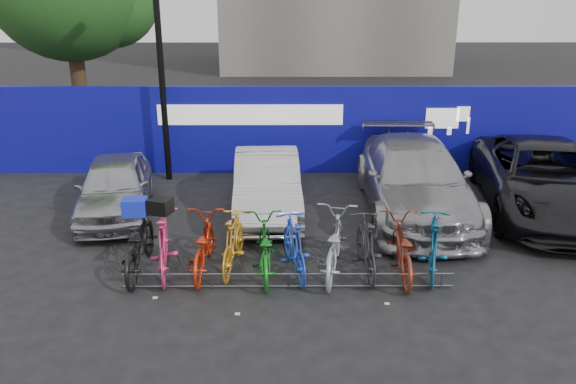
{
  "coord_description": "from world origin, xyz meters",
  "views": [
    {
      "loc": [
        -0.04,
        -9.04,
        4.75
      ],
      "look_at": [
        0.01,
        2.0,
        0.82
      ],
      "focal_mm": 35.0,
      "sensor_mm": 36.0,
      "label": 1
    }
  ],
  "objects_px": {
    "car_2": "(414,179)",
    "bike_4": "(264,248)",
    "bike_rack": "(288,280)",
    "bike_0": "(139,243)",
    "car_1": "(267,184)",
    "bike_9": "(433,246)",
    "lamppost": "(160,55)",
    "bike_3": "(233,242)",
    "bike_8": "(401,248)",
    "car_3": "(545,179)",
    "bike_1": "(164,243)",
    "bike_2": "(203,245)",
    "bike_7": "(366,246)",
    "bike_5": "(294,246)",
    "bike_6": "(334,244)",
    "car_0": "(115,186)"
  },
  "relations": [
    {
      "from": "car_2",
      "to": "bike_4",
      "type": "distance_m",
      "value": 4.47
    },
    {
      "from": "bike_rack",
      "to": "bike_0",
      "type": "distance_m",
      "value": 2.77
    },
    {
      "from": "car_1",
      "to": "bike_0",
      "type": "relative_size",
      "value": 1.98
    },
    {
      "from": "car_2",
      "to": "bike_9",
      "type": "bearing_deg",
      "value": -93.97
    },
    {
      "from": "lamppost",
      "to": "bike_4",
      "type": "bearing_deg",
      "value": -63.02
    },
    {
      "from": "bike_3",
      "to": "bike_8",
      "type": "height_order",
      "value": "bike_3"
    },
    {
      "from": "car_3",
      "to": "bike_1",
      "type": "relative_size",
      "value": 2.98
    },
    {
      "from": "bike_9",
      "to": "car_1",
      "type": "bearing_deg",
      "value": -31.71
    },
    {
      "from": "bike_1",
      "to": "bike_2",
      "type": "relative_size",
      "value": 0.99
    },
    {
      "from": "bike_9",
      "to": "bike_rack",
      "type": "bearing_deg",
      "value": 25.27
    },
    {
      "from": "car_3",
      "to": "bike_7",
      "type": "distance_m",
      "value": 5.36
    },
    {
      "from": "bike_rack",
      "to": "bike_3",
      "type": "height_order",
      "value": "bike_3"
    },
    {
      "from": "bike_3",
      "to": "bike_5",
      "type": "height_order",
      "value": "bike_5"
    },
    {
      "from": "bike_6",
      "to": "bike_7",
      "type": "distance_m",
      "value": 0.57
    },
    {
      "from": "bike_4",
      "to": "bike_8",
      "type": "xyz_separation_m",
      "value": [
        2.42,
        -0.03,
        0.01
      ]
    },
    {
      "from": "car_3",
      "to": "bike_4",
      "type": "xyz_separation_m",
      "value": [
        -6.25,
        -3.02,
        -0.28
      ]
    },
    {
      "from": "bike_2",
      "to": "bike_1",
      "type": "bearing_deg",
      "value": 6.64
    },
    {
      "from": "car_3",
      "to": "bike_3",
      "type": "relative_size",
      "value": 3.26
    },
    {
      "from": "car_1",
      "to": "bike_4",
      "type": "xyz_separation_m",
      "value": [
        0.04,
        -3.03,
        -0.17
      ]
    },
    {
      "from": "bike_rack",
      "to": "car_3",
      "type": "distance_m",
      "value": 6.86
    },
    {
      "from": "bike_4",
      "to": "bike_8",
      "type": "relative_size",
      "value": 0.99
    },
    {
      "from": "bike_2",
      "to": "bike_4",
      "type": "height_order",
      "value": "bike_4"
    },
    {
      "from": "bike_0",
      "to": "bike_6",
      "type": "xyz_separation_m",
      "value": [
        3.47,
        -0.05,
        0.01
      ]
    },
    {
      "from": "car_3",
      "to": "bike_0",
      "type": "bearing_deg",
      "value": -151.39
    },
    {
      "from": "bike_0",
      "to": "bike_4",
      "type": "xyz_separation_m",
      "value": [
        2.24,
        -0.11,
        -0.04
      ]
    },
    {
      "from": "car_1",
      "to": "bike_0",
      "type": "distance_m",
      "value": 3.66
    },
    {
      "from": "bike_0",
      "to": "bike_6",
      "type": "relative_size",
      "value": 0.99
    },
    {
      "from": "bike_7",
      "to": "bike_5",
      "type": "bearing_deg",
      "value": -2.4
    },
    {
      "from": "car_0",
      "to": "bike_2",
      "type": "bearing_deg",
      "value": -60.21
    },
    {
      "from": "bike_7",
      "to": "bike_9",
      "type": "distance_m",
      "value": 1.18
    },
    {
      "from": "bike_1",
      "to": "lamppost",
      "type": "bearing_deg",
      "value": -88.91
    },
    {
      "from": "car_1",
      "to": "bike_6",
      "type": "xyz_separation_m",
      "value": [
        1.27,
        -2.97,
        -0.13
      ]
    },
    {
      "from": "car_1",
      "to": "bike_8",
      "type": "xyz_separation_m",
      "value": [
        2.46,
        -3.06,
        -0.16
      ]
    },
    {
      "from": "car_2",
      "to": "bike_6",
      "type": "distance_m",
      "value": 3.6
    },
    {
      "from": "car_2",
      "to": "bike_2",
      "type": "xyz_separation_m",
      "value": [
        -4.38,
        -2.89,
        -0.29
      ]
    },
    {
      "from": "bike_2",
      "to": "bike_3",
      "type": "xyz_separation_m",
      "value": [
        0.54,
        0.07,
        0.02
      ]
    },
    {
      "from": "bike_2",
      "to": "car_0",
      "type": "bearing_deg",
      "value": -49.24
    },
    {
      "from": "bike_0",
      "to": "car_3",
      "type": "bearing_deg",
      "value": -162.74
    },
    {
      "from": "bike_1",
      "to": "bike_3",
      "type": "xyz_separation_m",
      "value": [
        1.22,
        0.14,
        -0.05
      ]
    },
    {
      "from": "car_1",
      "to": "bike_9",
      "type": "bearing_deg",
      "value": -47.84
    },
    {
      "from": "bike_0",
      "to": "bike_9",
      "type": "relative_size",
      "value": 1.14
    },
    {
      "from": "bike_0",
      "to": "bike_3",
      "type": "relative_size",
      "value": 1.19
    },
    {
      "from": "car_1",
      "to": "bike_5",
      "type": "bearing_deg",
      "value": -81.91
    },
    {
      "from": "bike_5",
      "to": "bike_7",
      "type": "distance_m",
      "value": 1.27
    },
    {
      "from": "bike_9",
      "to": "bike_8",
      "type": "bearing_deg",
      "value": 15.45
    },
    {
      "from": "car_0",
      "to": "bike_4",
      "type": "height_order",
      "value": "car_0"
    },
    {
      "from": "car_1",
      "to": "bike_7",
      "type": "distance_m",
      "value": 3.53
    },
    {
      "from": "bike_rack",
      "to": "car_3",
      "type": "relative_size",
      "value": 0.98
    },
    {
      "from": "car_0",
      "to": "bike_8",
      "type": "distance_m",
      "value": 6.58
    },
    {
      "from": "bike_2",
      "to": "car_3",
      "type": "bearing_deg",
      "value": -157.65
    }
  ]
}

